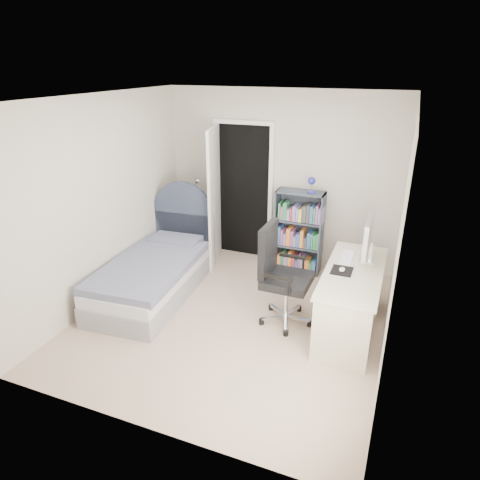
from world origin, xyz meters
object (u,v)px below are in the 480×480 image
(nightstand, at_px, (196,228))
(desk, at_px, (351,297))
(floor_lamp, at_px, (198,226))
(office_chair, at_px, (279,270))
(bookcase, at_px, (299,234))
(bed, at_px, (157,271))

(nightstand, height_order, desk, desk)
(floor_lamp, height_order, desk, floor_lamp)
(desk, xyz_separation_m, office_chair, (-0.80, -0.12, 0.24))
(floor_lamp, bearing_deg, bookcase, 3.97)
(bookcase, xyz_separation_m, desk, (0.91, -1.24, -0.15))
(bed, distance_m, nightstand, 1.36)
(desk, height_order, office_chair, desk)
(nightstand, height_order, office_chair, office_chair)
(nightstand, distance_m, office_chair, 2.31)
(bed, distance_m, floor_lamp, 1.19)
(floor_lamp, xyz_separation_m, bookcase, (1.55, 0.11, 0.05))
(nightstand, xyz_separation_m, desk, (2.60, -1.31, 0.01))
(desk, bearing_deg, floor_lamp, 155.31)
(bed, bearing_deg, floor_lamp, 88.49)
(nightstand, xyz_separation_m, bookcase, (1.69, -0.07, 0.17))
(bed, height_order, bookcase, bookcase)
(nightstand, bearing_deg, bed, -85.35)
(nightstand, bearing_deg, office_chair, -38.58)
(bed, bearing_deg, bookcase, 38.93)
(bed, xyz_separation_m, nightstand, (-0.11, 1.35, 0.11))
(bed, bearing_deg, desk, 0.86)
(nightstand, height_order, floor_lamp, floor_lamp)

